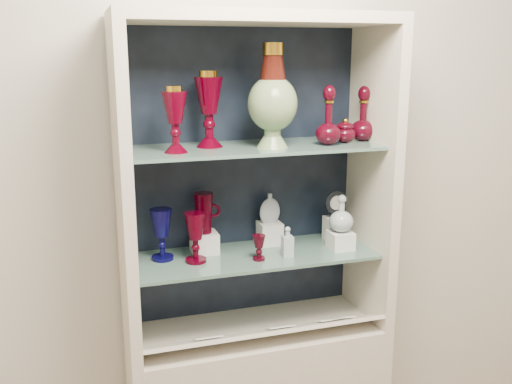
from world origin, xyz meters
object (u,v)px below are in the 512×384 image
object	(u,v)px
ruby_goblet_small	(259,248)
ruby_pitcher	(204,213)
ruby_decanter_a	(329,112)
flat_flask	(270,208)
pedestal_lamp_right	(209,109)
ruby_goblet_tall	(195,238)
clear_square_bottle	(287,242)
cobalt_goblet	(162,235)
lidded_bowl	(345,130)
pedestal_lamp_left	(175,120)
enamel_urn	(273,96)
ruby_decanter_b	(363,112)
cameo_medallion	(336,204)
clear_round_decanter	(341,214)

from	to	relation	value
ruby_goblet_small	ruby_pitcher	size ratio (longest dim) A/B	0.61
ruby_decanter_a	flat_flask	size ratio (longest dim) A/B	2.01
pedestal_lamp_right	ruby_goblet_tall	bearing A→B (deg)	-145.89
clear_square_bottle	flat_flask	size ratio (longest dim) A/B	0.96
ruby_goblet_tall	ruby_goblet_small	world-z (taller)	ruby_goblet_tall
cobalt_goblet	ruby_goblet_tall	bearing A→B (deg)	-29.11
pedestal_lamp_right	clear_square_bottle	xyz separation A→B (m)	(0.27, -0.09, -0.50)
lidded_bowl	ruby_goblet_tall	xyz separation A→B (m)	(-0.59, 0.01, -0.37)
cobalt_goblet	clear_square_bottle	world-z (taller)	cobalt_goblet
pedestal_lamp_left	ruby_decanter_a	size ratio (longest dim) A/B	0.92
enamel_urn	cobalt_goblet	distance (m)	0.65
ruby_goblet_small	ruby_decanter_b	bearing A→B (deg)	8.55
enamel_urn	cameo_medallion	distance (m)	0.55
enamel_urn	ruby_decanter_a	world-z (taller)	enamel_urn
ruby_pitcher	pedestal_lamp_right	bearing A→B (deg)	-58.65
ruby_decanter_a	ruby_decanter_b	size ratio (longest dim) A/B	1.10
flat_flask	cameo_medallion	world-z (taller)	cameo_medallion
ruby_goblet_tall	cameo_medallion	world-z (taller)	cameo_medallion
lidded_bowl	flat_flask	world-z (taller)	lidded_bowl
pedestal_lamp_left	flat_flask	world-z (taller)	pedestal_lamp_left
ruby_goblet_small	ruby_pitcher	distance (m)	0.25
ruby_decanter_a	clear_round_decanter	xyz separation A→B (m)	(0.07, 0.01, -0.40)
ruby_decanter_b	ruby_pitcher	world-z (taller)	ruby_decanter_b
pedestal_lamp_right	cameo_medallion	bearing A→B (deg)	2.78
ruby_pitcher	ruby_decanter_b	bearing A→B (deg)	3.27
cobalt_goblet	ruby_pitcher	bearing A→B (deg)	10.23
pedestal_lamp_left	ruby_decanter_a	distance (m)	0.57
ruby_decanter_a	ruby_decanter_b	world-z (taller)	ruby_decanter_a
pedestal_lamp_right	lidded_bowl	world-z (taller)	pedestal_lamp_right
ruby_decanter_a	lidded_bowl	world-z (taller)	ruby_decanter_a
pedestal_lamp_right	ruby_goblet_small	bearing A→B (deg)	-31.49
enamel_urn	ruby_goblet_small	bearing A→B (deg)	-163.78
cobalt_goblet	clear_square_bottle	size ratio (longest dim) A/B	1.65
pedestal_lamp_left	ruby_goblet_tall	size ratio (longest dim) A/B	1.20
ruby_goblet_tall	ruby_pitcher	distance (m)	0.13
ruby_goblet_tall	pedestal_lamp_left	bearing A→B (deg)	-150.22
cobalt_goblet	flat_flask	distance (m)	0.45
pedestal_lamp_left	flat_flask	distance (m)	0.57
pedestal_lamp_right	ruby_goblet_small	xyz separation A→B (m)	(0.16, -0.10, -0.51)
enamel_urn	flat_flask	bearing A→B (deg)	74.06
lidded_bowl	ruby_decanter_b	bearing A→B (deg)	14.98
ruby_decanter_b	cameo_medallion	xyz separation A→B (m)	(-0.08, 0.06, -0.37)
enamel_urn	ruby_goblet_tall	distance (m)	0.59
ruby_goblet_small	ruby_pitcher	world-z (taller)	ruby_pitcher
ruby_goblet_tall	clear_square_bottle	xyz separation A→B (m)	(0.34, -0.05, -0.04)
cobalt_goblet	lidded_bowl	bearing A→B (deg)	-5.70
flat_flask	clear_round_decanter	world-z (taller)	flat_flask
ruby_decanter_b	ruby_goblet_small	size ratio (longest dim) A/B	2.33
cobalt_goblet	ruby_goblet_small	size ratio (longest dim) A/B	2.02
pedestal_lamp_right	cameo_medallion	xyz separation A→B (m)	(0.53, 0.03, -0.40)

